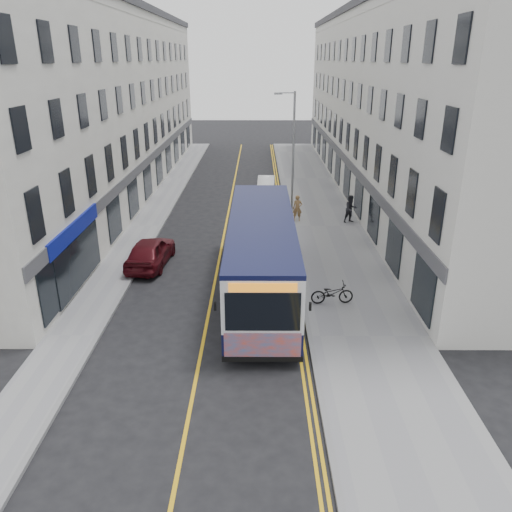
{
  "coord_description": "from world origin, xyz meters",
  "views": [
    {
      "loc": [
        2.04,
        -17.54,
        9.84
      ],
      "look_at": [
        1.95,
        3.17,
        1.6
      ],
      "focal_mm": 35.0,
      "sensor_mm": 36.0,
      "label": 1
    }
  ],
  "objects_px": {
    "car_maroon": "(150,252)",
    "pedestrian_near": "(297,208)",
    "city_bus": "(262,253)",
    "pedestrian_far": "(351,209)",
    "streetlamp": "(292,151)",
    "bicycle": "(332,293)",
    "car_white": "(266,185)"
  },
  "relations": [
    {
      "from": "streetlamp",
      "to": "car_white",
      "type": "distance_m",
      "value": 7.92
    },
    {
      "from": "pedestrian_near",
      "to": "pedestrian_far",
      "type": "relative_size",
      "value": 0.95
    },
    {
      "from": "city_bus",
      "to": "streetlamp",
      "type": "bearing_deg",
      "value": 80.08
    },
    {
      "from": "streetlamp",
      "to": "car_white",
      "type": "xyz_separation_m",
      "value": [
        -1.51,
        6.8,
        -3.77
      ]
    },
    {
      "from": "car_maroon",
      "to": "streetlamp",
      "type": "bearing_deg",
      "value": -128.39
    },
    {
      "from": "car_white",
      "to": "car_maroon",
      "type": "bearing_deg",
      "value": -109.23
    },
    {
      "from": "streetlamp",
      "to": "pedestrian_far",
      "type": "bearing_deg",
      "value": -18.3
    },
    {
      "from": "city_bus",
      "to": "bicycle",
      "type": "xyz_separation_m",
      "value": [
        2.98,
        -1.25,
        -1.32
      ]
    },
    {
      "from": "streetlamp",
      "to": "pedestrian_far",
      "type": "relative_size",
      "value": 4.58
    },
    {
      "from": "city_bus",
      "to": "pedestrian_near",
      "type": "relative_size",
      "value": 7.25
    },
    {
      "from": "bicycle",
      "to": "pedestrian_near",
      "type": "xyz_separation_m",
      "value": [
        -0.63,
        11.6,
        0.35
      ]
    },
    {
      "from": "pedestrian_far",
      "to": "car_white",
      "type": "xyz_separation_m",
      "value": [
        -5.23,
        8.03,
        -0.38
      ]
    },
    {
      "from": "pedestrian_far",
      "to": "bicycle",
      "type": "bearing_deg",
      "value": -124.37
    },
    {
      "from": "pedestrian_far",
      "to": "car_maroon",
      "type": "relative_size",
      "value": 0.4
    },
    {
      "from": "bicycle",
      "to": "streetlamp",
      "type": "bearing_deg",
      "value": 0.2
    },
    {
      "from": "streetlamp",
      "to": "car_white",
      "type": "relative_size",
      "value": 2.15
    },
    {
      "from": "car_white",
      "to": "streetlamp",
      "type": "bearing_deg",
      "value": -74.56
    },
    {
      "from": "city_bus",
      "to": "pedestrian_far",
      "type": "bearing_deg",
      "value": 60.47
    },
    {
      "from": "streetlamp",
      "to": "bicycle",
      "type": "xyz_separation_m",
      "value": [
        1.01,
        -12.54,
        -3.79
      ]
    },
    {
      "from": "car_maroon",
      "to": "pedestrian_near",
      "type": "bearing_deg",
      "value": -133.3
    },
    {
      "from": "pedestrian_near",
      "to": "car_white",
      "type": "bearing_deg",
      "value": 106.78
    },
    {
      "from": "streetlamp",
      "to": "bicycle",
      "type": "relative_size",
      "value": 4.43
    },
    {
      "from": "streetlamp",
      "to": "pedestrian_near",
      "type": "height_order",
      "value": "streetlamp"
    },
    {
      "from": "streetlamp",
      "to": "pedestrian_near",
      "type": "bearing_deg",
      "value": -67.88
    },
    {
      "from": "city_bus",
      "to": "pedestrian_far",
      "type": "height_order",
      "value": "city_bus"
    },
    {
      "from": "pedestrian_near",
      "to": "pedestrian_far",
      "type": "distance_m",
      "value": 3.36
    },
    {
      "from": "city_bus",
      "to": "pedestrian_near",
      "type": "distance_m",
      "value": 10.66
    },
    {
      "from": "bicycle",
      "to": "car_maroon",
      "type": "xyz_separation_m",
      "value": [
        -8.58,
        4.45,
        0.15
      ]
    },
    {
      "from": "pedestrian_near",
      "to": "car_white",
      "type": "xyz_separation_m",
      "value": [
        -1.89,
        7.73,
        -0.34
      ]
    },
    {
      "from": "bicycle",
      "to": "pedestrian_far",
      "type": "height_order",
      "value": "pedestrian_far"
    },
    {
      "from": "bicycle",
      "to": "pedestrian_far",
      "type": "bearing_deg",
      "value": -17.9
    },
    {
      "from": "streetlamp",
      "to": "bicycle",
      "type": "distance_m",
      "value": 13.13
    }
  ]
}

